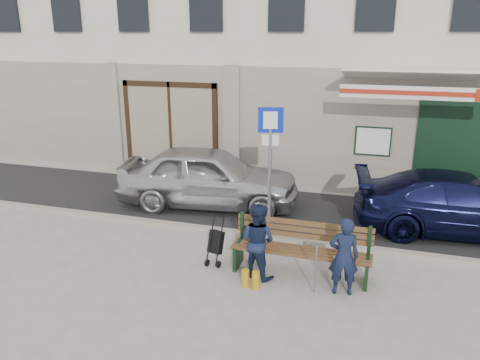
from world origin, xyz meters
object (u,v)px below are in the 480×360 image
at_px(bench, 298,250).
at_px(man, 344,256).
at_px(parking_sign, 270,152).
at_px(stroller, 216,243).
at_px(woman, 258,241).
at_px(car_silver, 209,177).
at_px(car_navy, 461,204).

xyz_separation_m(bench, man, (0.80, -0.41, 0.20)).
relative_size(parking_sign, stroller, 3.00).
xyz_separation_m(man, woman, (-1.45, 0.16, 0.01)).
xyz_separation_m(parking_sign, stroller, (-0.64, -1.48, -1.40)).
height_order(car_silver, stroller, car_silver).
distance_m(car_silver, bench, 3.85).
xyz_separation_m(car_navy, man, (-2.14, -3.17, 0.02)).
bearing_deg(bench, stroller, -179.46).
bearing_deg(man, car_navy, -134.20).
bearing_deg(car_navy, woman, 123.18).
bearing_deg(car_silver, parking_sign, -133.22).
distance_m(parking_sign, bench, 2.16).
bearing_deg(bench, car_navy, 43.20).
relative_size(car_silver, stroller, 4.83).
height_order(parking_sign, woman, parking_sign).
relative_size(parking_sign, man, 2.04).
bearing_deg(bench, car_silver, 134.11).
relative_size(woman, stroller, 1.49).
distance_m(bench, man, 0.92).
bearing_deg(car_navy, bench, 126.42).
xyz_separation_m(woman, stroller, (-0.85, 0.24, -0.27)).
height_order(woman, stroller, woman).
bearing_deg(car_navy, stroller, 115.18).
xyz_separation_m(parking_sign, bench, (0.87, -1.46, -1.33)).
xyz_separation_m(car_navy, bench, (-2.93, -2.75, -0.17)).
height_order(bench, stroller, bench).
bearing_deg(car_silver, bench, -143.48).
bearing_deg(parking_sign, car_silver, 130.01).
distance_m(man, stroller, 2.35).
height_order(car_silver, woman, car_silver).
xyz_separation_m(car_navy, stroller, (-4.44, -2.77, -0.24)).
height_order(car_navy, stroller, car_navy).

